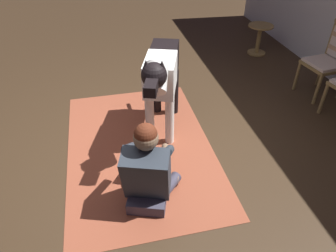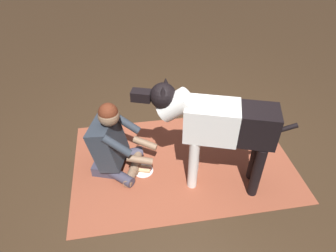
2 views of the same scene
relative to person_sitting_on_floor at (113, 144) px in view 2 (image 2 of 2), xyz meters
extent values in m
plane|color=#392819|center=(-0.71, 0.05, -0.35)|extent=(14.48, 14.48, 0.00)
cube|color=brown|center=(-0.74, 0.02, -0.35)|extent=(2.42, 1.58, 0.01)
cube|color=#3E3B4C|center=(0.09, -0.03, -0.29)|extent=(0.34, 0.40, 0.12)
cylinder|color=#3E3B4C|center=(-0.11, -0.13, -0.28)|extent=(0.41, 0.15, 0.11)
cylinder|color=#83664C|center=(-0.23, -0.01, -0.29)|extent=(0.18, 0.37, 0.09)
cylinder|color=#3E3B4C|center=(-0.01, 0.17, -0.28)|extent=(0.37, 0.36, 0.11)
cylinder|color=#83664C|center=(-0.17, 0.15, -0.29)|extent=(0.23, 0.37, 0.09)
cube|color=#2B333C|center=(0.05, -0.02, 0.01)|extent=(0.43, 0.48, 0.53)
cylinder|color=#2B333C|center=(-0.16, -0.13, 0.16)|extent=(0.30, 0.17, 0.24)
cylinder|color=#83664C|center=(-0.33, -0.02, -0.05)|extent=(0.27, 0.19, 0.12)
cylinder|color=#2B333C|center=(-0.05, 0.20, 0.16)|extent=(0.30, 0.17, 0.24)
cylinder|color=#83664C|center=(-0.25, 0.22, -0.05)|extent=(0.28, 0.12, 0.12)
sphere|color=#83664C|center=(0.00, 0.00, 0.37)|extent=(0.21, 0.21, 0.21)
sphere|color=#572514|center=(0.00, 0.00, 0.41)|extent=(0.19, 0.19, 0.19)
cylinder|color=white|center=(-0.77, 0.38, -0.05)|extent=(0.10, 0.10, 0.61)
cylinder|color=white|center=(-0.84, 0.17, -0.05)|extent=(0.10, 0.10, 0.61)
cylinder|color=black|center=(-1.35, 0.57, -0.05)|extent=(0.10, 0.10, 0.61)
cylinder|color=black|center=(-1.42, 0.36, -0.05)|extent=(0.10, 0.10, 0.61)
cube|color=white|center=(-0.93, 0.31, 0.43)|extent=(0.56, 0.45, 0.35)
cube|color=black|center=(-1.28, 0.43, 0.43)|extent=(0.49, 0.42, 0.34)
cylinder|color=white|center=(-0.61, 0.21, 0.57)|extent=(0.40, 0.32, 0.34)
sphere|color=black|center=(-0.51, 0.17, 0.66)|extent=(0.24, 0.24, 0.24)
cube|color=black|center=(-0.32, 0.11, 0.64)|extent=(0.20, 0.16, 0.09)
cone|color=black|center=(-0.50, 0.24, 0.74)|extent=(0.10, 0.10, 0.11)
cone|color=black|center=(-0.54, 0.11, 0.74)|extent=(0.10, 0.10, 0.11)
cylinder|color=black|center=(-1.49, 0.50, 0.40)|extent=(0.31, 0.14, 0.21)
cylinder|color=white|center=(-0.29, 0.10, -0.34)|extent=(0.21, 0.21, 0.01)
cylinder|color=tan|center=(-0.30, 0.08, -0.31)|extent=(0.17, 0.10, 0.05)
cylinder|color=tan|center=(-0.28, 0.12, -0.31)|extent=(0.17, 0.10, 0.05)
cylinder|color=#9F4238|center=(-0.29, 0.10, -0.31)|extent=(0.17, 0.09, 0.04)
camera|label=1|loc=(1.95, -0.26, 1.95)|focal=33.44mm
camera|label=2|loc=(-0.19, 2.38, 2.12)|focal=32.30mm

